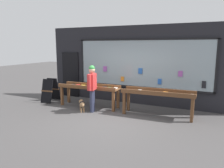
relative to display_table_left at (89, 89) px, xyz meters
name	(u,v)px	position (x,y,z in m)	size (l,w,h in m)	color
ground_plane	(108,119)	(1.37, -1.08, -0.72)	(40.00, 40.00, 0.00)	#474444
shopfront_facade	(133,65)	(1.35, 1.31, 0.88)	(7.88, 0.29, 3.21)	black
display_table_left	(89,89)	(0.00, 0.00, 0.00)	(2.50, 0.75, 0.90)	brown
display_table_right	(158,95)	(2.74, 0.00, 0.02)	(2.50, 0.74, 0.92)	brown
person_browsing	(92,85)	(0.46, -0.55, 0.29)	(0.32, 0.66, 1.71)	#2D334C
small_dog	(82,104)	(0.10, -0.69, -0.44)	(0.44, 0.47, 0.41)	#99724C
sandwich_board_sign	(50,90)	(-1.94, -0.03, -0.21)	(0.59, 0.84, 0.99)	black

